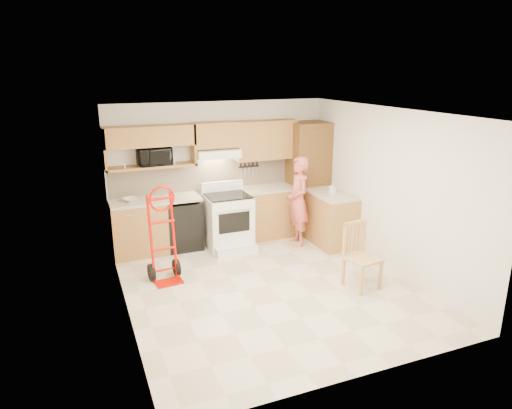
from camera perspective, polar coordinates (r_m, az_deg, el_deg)
floor at (r=6.84m, az=1.60°, el=-10.08°), size 4.00×4.50×0.02m
ceiling at (r=6.13m, az=1.79°, el=11.47°), size 4.00×4.50×0.02m
wall_back at (r=8.42m, az=-4.51°, el=4.15°), size 4.00×0.02×2.50m
wall_front at (r=4.52m, az=13.38°, el=-7.45°), size 4.00×0.02×2.50m
wall_left at (r=5.89m, az=-16.53°, el=-1.98°), size 0.02×4.50×2.50m
wall_right at (r=7.39m, az=16.13°, el=1.76°), size 0.02×4.50×2.50m
backsplash at (r=8.41m, az=-4.46°, el=3.78°), size 3.92×0.03×0.55m
lower_cab_left at (r=8.03m, az=-14.31°, el=-2.90°), size 0.90×0.60×0.90m
dishwasher at (r=8.16m, az=-9.08°, el=-2.45°), size 0.60×0.60×0.85m
lower_cab_right at (r=8.63m, az=1.49°, el=-1.00°), size 1.14×0.60×0.90m
countertop_left at (r=7.93m, az=-12.40°, el=0.56°), size 1.50×0.63×0.04m
countertop_right at (r=8.50m, az=1.51°, el=2.02°), size 1.14×0.63×0.04m
cab_return_right at (r=8.34m, az=9.19°, el=-1.85°), size 0.60×1.00×0.90m
countertop_return at (r=8.21m, az=9.34°, el=1.27°), size 0.63×1.00×0.04m
pantry_tall at (r=8.82m, az=6.42°, el=3.33°), size 0.70×0.60×2.10m
upper_cab_left at (r=7.84m, az=-13.06°, el=8.27°), size 1.50×0.33×0.34m
upper_shelf_mw at (r=7.93m, az=-12.82°, el=4.63°), size 1.50×0.33×0.04m
upper_cab_center at (r=8.10m, az=-5.06°, el=8.60°), size 0.76×0.33×0.44m
upper_cab_right at (r=8.45m, az=1.19°, el=8.02°), size 1.14×0.33×0.70m
range_hood at (r=8.09m, az=-4.87°, el=6.37°), size 0.76×0.46×0.14m
knife_strip at (r=8.55m, az=-0.88°, el=4.32°), size 0.40×0.05×0.29m
microwave at (r=7.91m, az=-12.49°, el=5.87°), size 0.57×0.41×0.30m
range at (r=8.00m, az=-3.34°, el=-1.61°), size 0.76×1.00×1.12m
person at (r=8.14m, az=5.25°, el=0.41°), size 0.46×0.63×1.59m
hand_truck at (r=6.85m, az=-11.30°, el=-4.24°), size 0.57×0.53×1.32m
dining_chair at (r=6.76m, az=13.11°, el=-6.30°), size 0.50×0.53×0.96m
soap_bottle at (r=8.15m, az=9.50°, el=2.00°), size 0.10×0.11×0.19m
bowl at (r=7.86m, az=-15.27°, el=0.60°), size 0.32×0.32×0.06m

